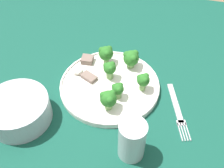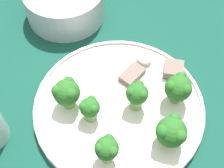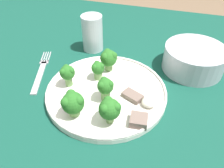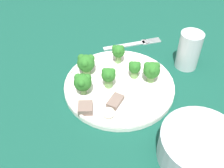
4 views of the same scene
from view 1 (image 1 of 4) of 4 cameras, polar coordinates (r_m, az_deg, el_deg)
The scene contains 14 objects.
table at distance 0.83m, azimuth 3.02°, elevation -5.00°, with size 1.35×1.17×0.76m.
dinner_plate at distance 0.76m, azimuth -0.50°, elevation -0.24°, with size 0.29×0.29×0.02m.
fork at distance 0.73m, azimuth 14.02°, elevation -5.45°, with size 0.08×0.19×0.00m.
cream_bowl at distance 0.71m, azimuth -19.67°, elevation -5.49°, with size 0.16×0.16×0.07m.
drinking_glass at distance 0.60m, azimuth 4.32°, elevation -12.37°, with size 0.06×0.06×0.11m.
broccoli_floret_near_rim_left at distance 0.80m, azimuth -1.31°, elevation 6.73°, with size 0.05×0.04×0.06m.
broccoli_floret_center_left at distance 0.73m, azimuth 6.84°, elevation 0.86°, with size 0.04×0.04×0.06m.
broccoli_floret_back_left at distance 0.75m, azimuth -0.49°, elevation 3.34°, with size 0.04×0.04×0.06m.
broccoli_floret_front_left at distance 0.68m, azimuth -0.78°, elevation -3.23°, with size 0.05×0.04×0.06m.
broccoli_floret_center_back at distance 0.71m, azimuth 1.29°, elevation -1.19°, with size 0.03×0.03×0.05m.
broccoli_floret_mid_cluster at distance 0.79m, azimuth 4.20°, elevation 5.67°, with size 0.05×0.05×0.06m.
meat_slice_front_slice at distance 0.77m, azimuth -5.05°, elevation 1.50°, with size 0.05×0.04×0.01m.
meat_slice_middle_slice at distance 0.83m, azimuth -5.39°, elevation 5.32°, with size 0.04×0.04×0.02m.
sauce_dollop at distance 0.79m, azimuth -7.48°, elevation 2.88°, with size 0.03×0.03×0.02m.
Camera 1 is at (-0.09, 0.50, 1.33)m, focal length 42.00 mm.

